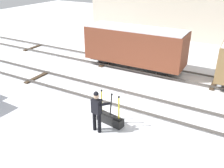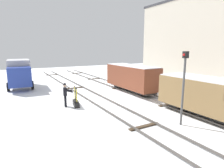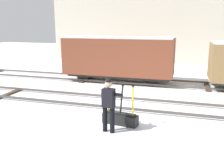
{
  "view_description": "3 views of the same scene",
  "coord_description": "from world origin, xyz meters",
  "views": [
    {
      "loc": [
        4.74,
        -9.74,
        6.04
      ],
      "look_at": [
        -0.76,
        0.04,
        0.74
      ],
      "focal_mm": 39.98,
      "sensor_mm": 36.0,
      "label": 1
    },
    {
      "loc": [
        13.41,
        -6.25,
        4.25
      ],
      "look_at": [
        -0.23,
        1.39,
        1.27
      ],
      "focal_mm": 29.94,
      "sensor_mm": 36.0,
      "label": 2
    },
    {
      "loc": [
        2.41,
        -10.03,
        3.41
      ],
      "look_at": [
        -0.65,
        0.21,
        0.85
      ],
      "focal_mm": 40.88,
      "sensor_mm": 36.0,
      "label": 3
    }
  ],
  "objects": [
    {
      "name": "ground_plane",
      "position": [
        0.0,
        0.0,
        0.0
      ],
      "size": [
        60.0,
        60.0,
        0.0
      ],
      "primitive_type": "plane",
      "color": "white"
    },
    {
      "name": "freight_car_near_switch",
      "position": [
        -1.48,
        4.29,
        1.5
      ],
      "size": [
        6.35,
        2.08,
        2.64
      ],
      "rotation": [
        0.0,
        0.0,
        0.01
      ],
      "color": "#2D2B28",
      "rests_on": "ground_plane"
    },
    {
      "name": "rail_worker",
      "position": [
        0.12,
        -2.73,
        1.01
      ],
      "size": [
        0.62,
        0.74,
        1.78
      ],
      "rotation": [
        0.0,
        0.0,
        -0.17
      ],
      "color": "black",
      "rests_on": "ground_plane"
    },
    {
      "name": "track_main_line",
      "position": [
        0.0,
        0.0,
        0.11
      ],
      "size": [
        44.0,
        1.94,
        0.18
      ],
      "color": "#4C4742",
      "rests_on": "ground_plane"
    },
    {
      "name": "track_siding_near",
      "position": [
        0.0,
        4.29,
        0.11
      ],
      "size": [
        44.0,
        1.94,
        0.18
      ],
      "color": "#4C4742",
      "rests_on": "ground_plane"
    },
    {
      "name": "switch_lever_frame",
      "position": [
        0.31,
        -2.02,
        0.25
      ],
      "size": [
        1.28,
        0.57,
        1.45
      ],
      "rotation": [
        0.0,
        0.0,
        -0.17
      ],
      "color": "black",
      "rests_on": "ground_plane"
    }
  ]
}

